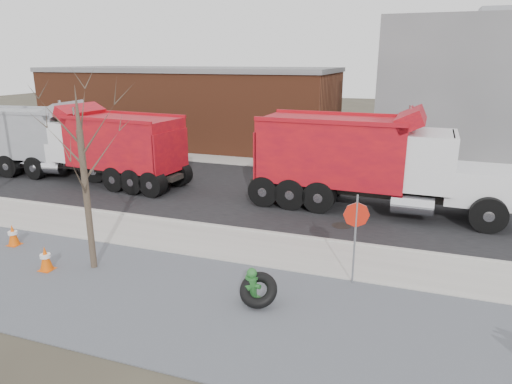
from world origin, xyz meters
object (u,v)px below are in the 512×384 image
at_px(dump_truck_red_b, 106,145).
at_px(dump_truck_grey, 41,138).
at_px(stop_sign, 356,224).
at_px(dump_truck_red_a, 368,159).
at_px(truck_tire, 258,290).
at_px(fire_hydrant, 252,286).

relative_size(dump_truck_red_b, dump_truck_grey, 1.05).
height_order(dump_truck_red_b, dump_truck_grey, dump_truck_grey).
xyz_separation_m(stop_sign, dump_truck_grey, (-16.96, 6.99, 0.18)).
bearing_deg(stop_sign, dump_truck_red_a, 101.40).
height_order(truck_tire, dump_truck_red_b, dump_truck_red_b).
bearing_deg(fire_hydrant, stop_sign, 53.98).
xyz_separation_m(stop_sign, dump_truck_red_a, (-0.44, 6.66, 0.34)).
bearing_deg(truck_tire, stop_sign, 43.31).
bearing_deg(dump_truck_red_b, truck_tire, 147.41).
xyz_separation_m(dump_truck_red_b, dump_truck_grey, (-4.34, 0.42, 0.02)).
distance_m(dump_truck_red_b, dump_truck_grey, 4.36).
xyz_separation_m(fire_hydrant, dump_truck_red_b, (-10.38, 8.33, 1.46)).
bearing_deg(dump_truck_grey, dump_truck_red_b, -12.90).
relative_size(truck_tire, dump_truck_red_a, 0.09).
distance_m(truck_tire, dump_truck_grey, 17.45).
relative_size(stop_sign, dump_truck_grey, 0.30).
bearing_deg(dump_truck_red_a, truck_tire, -98.79).
distance_m(dump_truck_red_a, dump_truck_grey, 16.52).
distance_m(dump_truck_red_a, dump_truck_red_b, 12.18).
relative_size(truck_tire, dump_truck_grey, 0.11).
xyz_separation_m(truck_tire, stop_sign, (2.01, 1.89, 1.30)).
xyz_separation_m(truck_tire, dump_truck_red_a, (1.57, 8.55, 1.64)).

